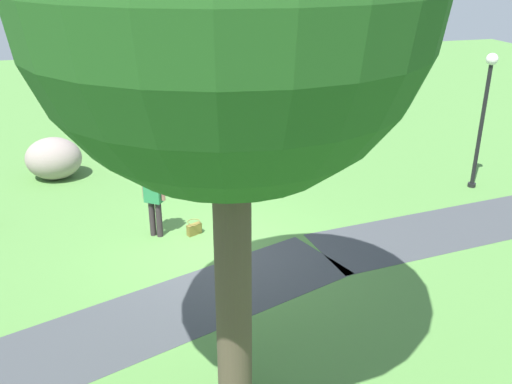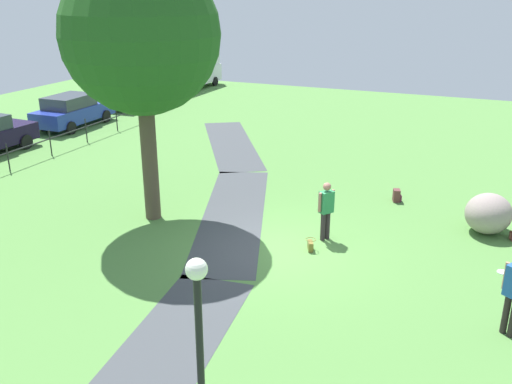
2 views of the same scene
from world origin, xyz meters
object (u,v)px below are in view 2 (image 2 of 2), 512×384
large_shade_tree (141,36)px  woman_with_handbag (326,207)px  parked_coupe_black (137,92)px  delivery_van (188,69)px  frisbee_on_grass (503,272)px  handbag_on_grass (310,245)px  lawn_boulder (488,213)px  spare_backpack_on_lawn (397,196)px  lamp_post (200,348)px  parked_sedan_red (73,110)px

large_shade_tree → woman_with_handbag: size_ratio=4.53×
parked_coupe_black → delivery_van: size_ratio=0.83×
frisbee_on_grass → parked_coupe_black: (13.12, 19.36, 0.80)m
woman_with_handbag → handbag_on_grass: bearing=168.5°
lawn_boulder → parked_coupe_black: (10.75, 18.91, 0.26)m
spare_backpack_on_lawn → delivery_van: size_ratio=0.08×
woman_with_handbag → large_shade_tree: bearing=95.8°
frisbee_on_grass → lamp_post: bearing=154.1°
delivery_van → woman_with_handbag: bearing=-141.9°
woman_with_handbag → frisbee_on_grass: (-0.13, -4.47, -0.93)m
parked_sedan_red → parked_coupe_black: same height
lamp_post → lawn_boulder: (10.32, -3.41, -1.54)m
frisbee_on_grass → large_shade_tree: bearing=92.3°
large_shade_tree → spare_backpack_on_lawn: size_ratio=18.45×
spare_backpack_on_lawn → delivery_van: delivery_van is taller
handbag_on_grass → delivery_van: (20.11, 15.00, 1.12)m
handbag_on_grass → frisbee_on_grass: handbag_on_grass is taller
parked_sedan_red → large_shade_tree: bearing=-129.7°
lamp_post → parked_coupe_black: lamp_post is taller
parked_sedan_red → parked_coupe_black: (5.36, -0.03, 0.00)m
handbag_on_grass → frisbee_on_grass: 4.67m
parked_sedan_red → delivery_van: bearing=1.2°
large_shade_tree → delivery_van: bearing=26.8°
handbag_on_grass → frisbee_on_grass: bearing=-82.1°
lawn_boulder → delivery_van: 25.70m
lawn_boulder → delivery_van: delivery_van is taller
delivery_van → large_shade_tree: bearing=-153.2°
lamp_post → parked_coupe_black: size_ratio=0.77×
lamp_post → frisbee_on_grass: size_ratio=13.19×
frisbee_on_grass → lawn_boulder: bearing=10.7°
woman_with_handbag → parked_coupe_black: size_ratio=0.37×
lamp_post → delivery_van: (27.42, 15.78, -0.83)m
parked_sedan_red → delivery_van: size_ratio=0.81×
woman_with_handbag → handbag_on_grass: (-0.78, 0.16, -0.80)m
large_shade_tree → handbag_on_grass: large_shade_tree is taller
handbag_on_grass → spare_backpack_on_lawn: size_ratio=0.90×
spare_backpack_on_lawn → parked_coupe_black: size_ratio=0.09×
spare_backpack_on_lawn → parked_sedan_red: 16.74m
woman_with_handbag → delivery_van: (19.33, 15.16, 0.32)m
large_shade_tree → parked_coupe_black: large_shade_tree is taller
lamp_post → woman_with_handbag: size_ratio=2.07×
large_shade_tree → lawn_boulder: (2.76, -9.14, -4.66)m
lawn_boulder → woman_with_handbag: (-2.24, 4.02, 0.39)m
large_shade_tree → frisbee_on_grass: bearing=-87.7°
frisbee_on_grass → parked_coupe_black: bearing=55.9°
spare_backpack_on_lawn → woman_with_handbag: bearing=160.0°
lawn_boulder → large_shade_tree: bearing=106.8°
frisbee_on_grass → parked_sedan_red: (7.76, 19.39, 0.80)m
handbag_on_grass → delivery_van: bearing=36.7°
large_shade_tree → lawn_boulder: bearing=-73.2°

